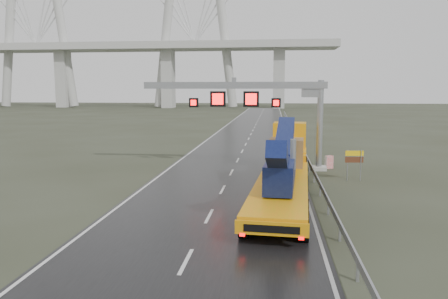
# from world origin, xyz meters

# --- Properties ---
(ground) EXTENTS (400.00, 400.00, 0.00)m
(ground) POSITION_xyz_m (0.00, 0.00, 0.00)
(ground) COLOR #303324
(ground) RESTS_ON ground
(road) EXTENTS (11.00, 200.00, 0.02)m
(road) POSITION_xyz_m (0.00, 40.00, 0.01)
(road) COLOR black
(road) RESTS_ON ground
(guardrail) EXTENTS (0.20, 140.00, 1.40)m
(guardrail) POSITION_xyz_m (6.10, 30.00, 0.70)
(guardrail) COLOR gray
(guardrail) RESTS_ON ground
(sign_gantry) EXTENTS (14.90, 1.20, 7.42)m
(sign_gantry) POSITION_xyz_m (2.10, 17.99, 5.61)
(sign_gantry) COLOR beige
(sign_gantry) RESTS_ON ground
(heavy_haul_truck) EXTENTS (4.26, 19.83, 4.62)m
(heavy_haul_truck) POSITION_xyz_m (4.03, 11.12, 1.79)
(heavy_haul_truck) COLOR orange
(heavy_haul_truck) RESTS_ON ground
(exit_sign_pair) EXTENTS (1.28, 0.17, 2.20)m
(exit_sign_pair) POSITION_xyz_m (8.96, 13.98, 1.54)
(exit_sign_pair) COLOR gray
(exit_sign_pair) RESTS_ON ground
(striped_barrier) EXTENTS (0.70, 0.55, 1.05)m
(striped_barrier) POSITION_xyz_m (7.82, 18.80, 0.53)
(striped_barrier) COLOR red
(striped_barrier) RESTS_ON ground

